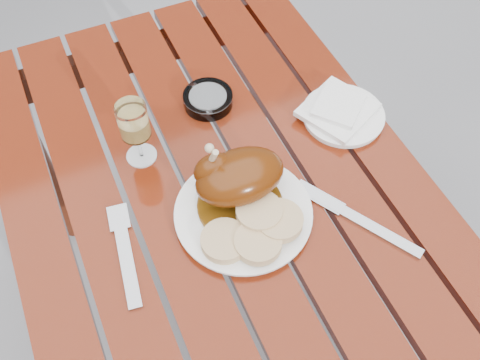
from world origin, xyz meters
name	(u,v)px	position (x,y,z in m)	size (l,w,h in m)	color
ground	(229,329)	(0.00, 0.00, 0.00)	(60.00, 60.00, 0.00)	slate
table	(226,278)	(0.00, 0.00, 0.38)	(0.80, 1.20, 0.75)	maroon
dinner_plate	(243,214)	(0.02, -0.06, 0.76)	(0.26, 0.26, 0.02)	white
roast_duck	(236,177)	(0.03, -0.01, 0.81)	(0.18, 0.17, 0.13)	#563209
bread_dumplings	(255,229)	(0.02, -0.11, 0.78)	(0.19, 0.14, 0.03)	tan
wine_glass	(136,133)	(-0.11, 0.16, 0.82)	(0.06, 0.06, 0.15)	#DFBF65
side_plate	(343,115)	(0.32, 0.08, 0.76)	(0.18, 0.18, 0.01)	white
napkin	(338,110)	(0.31, 0.09, 0.77)	(0.14, 0.13, 0.01)	white
ashtray	(208,99)	(0.07, 0.24, 0.76)	(0.11, 0.11, 0.03)	#B2B7BC
fork	(126,258)	(-0.21, -0.05, 0.75)	(0.02, 0.20, 0.01)	gray
knife	(366,224)	(0.22, -0.17, 0.75)	(0.02, 0.23, 0.01)	gray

